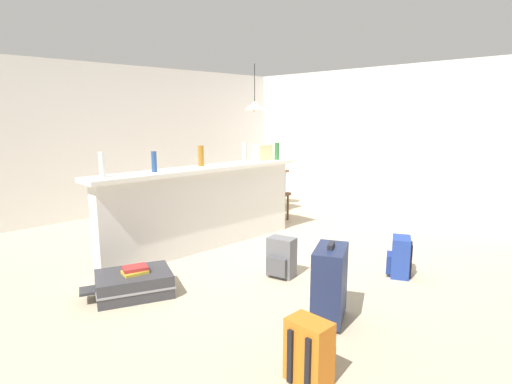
{
  "coord_description": "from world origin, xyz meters",
  "views": [
    {
      "loc": [
        -3.72,
        -3.72,
        1.69
      ],
      "look_at": [
        0.28,
        0.43,
        0.61
      ],
      "focal_mm": 29.34,
      "sensor_mm": 36.0,
      "label": 1
    }
  ],
  "objects": [
    {
      "name": "ground_plane",
      "position": [
        0.0,
        0.0,
        -0.03
      ],
      "size": [
        13.0,
        13.0,
        0.05
      ],
      "primitive_type": "cube",
      "color": "#BCAD8E"
    },
    {
      "name": "wall_back",
      "position": [
        0.0,
        3.05,
        1.25
      ],
      "size": [
        6.6,
        0.1,
        2.5
      ],
      "primitive_type": "cube",
      "color": "silver",
      "rests_on": "ground_plane"
    },
    {
      "name": "wall_right",
      "position": [
        3.05,
        0.3,
        1.25
      ],
      "size": [
        0.1,
        6.0,
        2.5
      ],
      "primitive_type": "cube",
      "color": "silver",
      "rests_on": "ground_plane"
    },
    {
      "name": "partition_half_wall",
      "position": [
        -0.64,
        0.41,
        0.5
      ],
      "size": [
        2.8,
        0.2,
        1.0
      ],
      "primitive_type": "cube",
      "color": "silver",
      "rests_on": "ground_plane"
    },
    {
      "name": "bar_countertop",
      "position": [
        -0.64,
        0.41,
        1.02
      ],
      "size": [
        2.96,
        0.4,
        0.05
      ],
      "primitive_type": "cube",
      "color": "white",
      "rests_on": "partition_half_wall"
    },
    {
      "name": "bottle_white",
      "position": [
        -1.91,
        0.42,
        1.18
      ],
      "size": [
        0.06,
        0.06,
        0.26
      ],
      "primitive_type": "cylinder",
      "color": "silver",
      "rests_on": "bar_countertop"
    },
    {
      "name": "bottle_blue",
      "position": [
        -1.31,
        0.43,
        1.17
      ],
      "size": [
        0.06,
        0.06,
        0.23
      ],
      "primitive_type": "cylinder",
      "color": "#284C89",
      "rests_on": "bar_countertop"
    },
    {
      "name": "bottle_amber",
      "position": [
        -0.61,
        0.5,
        1.18
      ],
      "size": [
        0.07,
        0.07,
        0.26
      ],
      "primitive_type": "cylinder",
      "color": "#9E661E",
      "rests_on": "bar_countertop"
    },
    {
      "name": "bottle_clear",
      "position": [
        -0.04,
        0.31,
        1.19
      ],
      "size": [
        0.06,
        0.06,
        0.28
      ],
      "primitive_type": "cylinder",
      "color": "silver",
      "rests_on": "bar_countertop"
    },
    {
      "name": "bottle_green",
      "position": [
        0.62,
        0.35,
        1.17
      ],
      "size": [
        0.07,
        0.07,
        0.24
      ],
      "primitive_type": "cylinder",
      "color": "#2D6B38",
      "rests_on": "bar_countertop"
    },
    {
      "name": "grocery_bag",
      "position": [
        0.42,
        0.45,
        1.16
      ],
      "size": [
        0.26,
        0.18,
        0.22
      ],
      "primitive_type": "cube",
      "color": "beige",
      "rests_on": "bar_countertop"
    },
    {
      "name": "dining_table",
      "position": [
        1.12,
        1.45,
        0.65
      ],
      "size": [
        1.1,
        0.8,
        0.74
      ],
      "color": "brown",
      "rests_on": "ground_plane"
    },
    {
      "name": "dining_chair_near_partition",
      "position": [
        1.02,
        0.87,
        0.52
      ],
      "size": [
        0.47,
        0.47,
        0.93
      ],
      "color": "#4C331E",
      "rests_on": "ground_plane"
    },
    {
      "name": "pendant_lamp",
      "position": [
        1.17,
        1.39,
        1.83
      ],
      "size": [
        0.34,
        0.34,
        0.79
      ],
      "color": "black"
    },
    {
      "name": "suitcase_flat_charcoal",
      "position": [
        -1.97,
        -0.24,
        0.11
      ],
      "size": [
        0.89,
        0.71,
        0.22
      ],
      "color": "#38383D",
      "rests_on": "ground_plane"
    },
    {
      "name": "backpack_blue",
      "position": [
        0.3,
        -1.74,
        0.2
      ],
      "size": [
        0.33,
        0.32,
        0.42
      ],
      "color": "#233D93",
      "rests_on": "ground_plane"
    },
    {
      "name": "backpack_grey",
      "position": [
        -0.62,
        -0.89,
        0.2
      ],
      "size": [
        0.3,
        0.32,
        0.42
      ],
      "color": "slate",
      "rests_on": "ground_plane"
    },
    {
      "name": "suitcase_upright_navy",
      "position": [
        -1.05,
        -1.82,
        0.33
      ],
      "size": [
        0.5,
        0.42,
        0.67
      ],
      "color": "#1E284C",
      "rests_on": "ground_plane"
    },
    {
      "name": "backpack_orange",
      "position": [
        -1.79,
        -2.21,
        0.2
      ],
      "size": [
        0.26,
        0.28,
        0.42
      ],
      "color": "orange",
      "rests_on": "ground_plane"
    },
    {
      "name": "book_stack",
      "position": [
        -1.95,
        -0.25,
        0.25
      ],
      "size": [
        0.26,
        0.22,
        0.06
      ],
      "color": "gold",
      "rests_on": "suitcase_flat_charcoal"
    }
  ]
}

